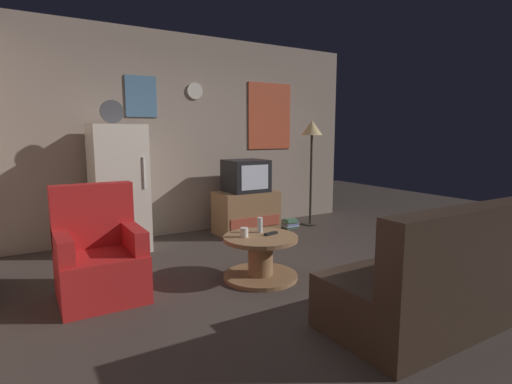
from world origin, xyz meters
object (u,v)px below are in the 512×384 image
at_px(standing_lamp, 312,136).
at_px(remote_control, 271,233).
at_px(couch, 441,283).
at_px(tv_stand, 246,212).
at_px(mug_ceramic_white, 244,232).
at_px(coffee_table, 261,257).
at_px(crt_tv, 246,176).
at_px(book_stack, 290,224).
at_px(wine_glass, 260,225).
at_px(armchair, 99,258).
at_px(fridge, 119,188).

bearing_deg(standing_lamp, remote_control, -138.16).
distance_m(remote_control, couch, 1.56).
distance_m(tv_stand, mug_ceramic_white, 1.81).
height_order(standing_lamp, coffee_table, standing_lamp).
relative_size(crt_tv, book_stack, 2.46).
bearing_deg(tv_stand, mug_ceramic_white, -120.21).
bearing_deg(couch, book_stack, 74.78).
distance_m(wine_glass, armchair, 1.51).
distance_m(couch, book_stack, 3.12).
xyz_separation_m(armchair, couch, (2.06, -1.82, -0.03)).
height_order(fridge, wine_glass, fridge).
relative_size(coffee_table, wine_glass, 4.80).
bearing_deg(fridge, crt_tv, -2.93).
height_order(wine_glass, remote_control, wine_glass).
distance_m(crt_tv, coffee_table, 1.87).
bearing_deg(fridge, couch, -63.38).
xyz_separation_m(wine_glass, mug_ceramic_white, (-0.22, -0.08, -0.03)).
bearing_deg(crt_tv, book_stack, -6.24).
bearing_deg(tv_stand, remote_control, -111.60).
relative_size(crt_tv, remote_control, 3.60).
bearing_deg(remote_control, standing_lamp, 31.28).
bearing_deg(armchair, book_stack, 22.30).
relative_size(crt_tv, armchair, 0.56).
relative_size(tv_stand, wine_glass, 5.60).
bearing_deg(remote_control, wine_glass, 98.92).
xyz_separation_m(couch, book_stack, (0.82, 3.00, -0.25)).
relative_size(fridge, wine_glass, 11.80).
relative_size(remote_control, book_stack, 0.68).
height_order(fridge, mug_ceramic_white, fridge).
relative_size(fridge, remote_control, 11.80).
relative_size(fridge, tv_stand, 2.11).
bearing_deg(wine_glass, coffee_table, -119.22).
bearing_deg(armchair, fridge, 70.58).
bearing_deg(wine_glass, crt_tv, 65.32).
bearing_deg(couch, standing_lamp, 68.13).
bearing_deg(fridge, armchair, -109.42).
distance_m(standing_lamp, coffee_table, 2.69).
xyz_separation_m(fridge, mug_ceramic_white, (0.78, -1.64, -0.29)).
xyz_separation_m(fridge, couch, (1.59, -3.16, -0.44)).
bearing_deg(coffee_table, book_stack, 46.22).
distance_m(armchair, couch, 2.75).
xyz_separation_m(fridge, tv_stand, (1.69, -0.09, -0.46)).
distance_m(fridge, remote_control, 2.02).
bearing_deg(tv_stand, book_stack, -6.35).
xyz_separation_m(fridge, remote_control, (1.05, -1.70, -0.32)).
relative_size(remote_control, armchair, 0.16).
relative_size(armchair, couch, 0.56).
height_order(tv_stand, wine_glass, tv_stand).
height_order(armchair, book_stack, armchair).
height_order(remote_control, armchair, armchair).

